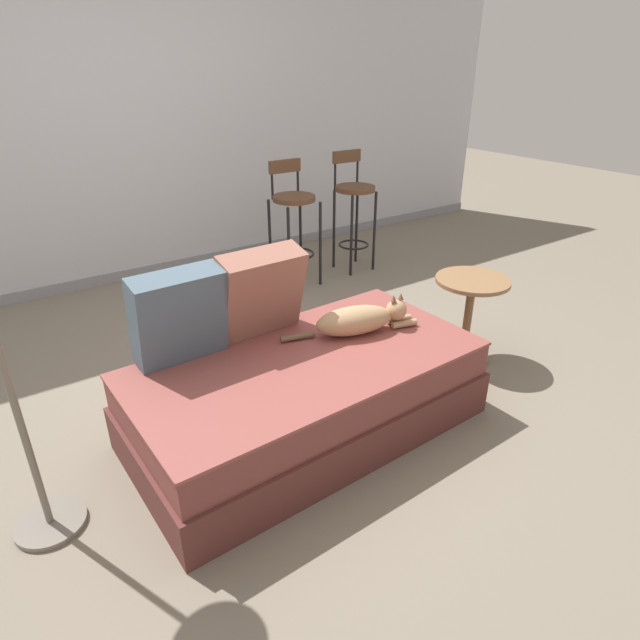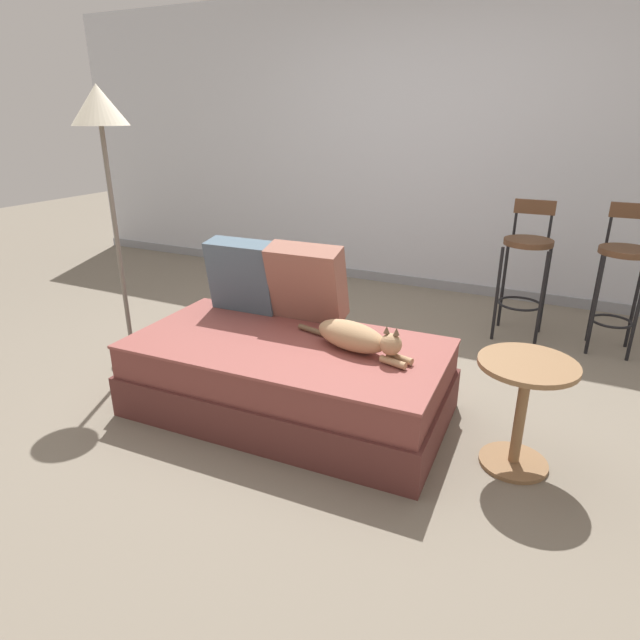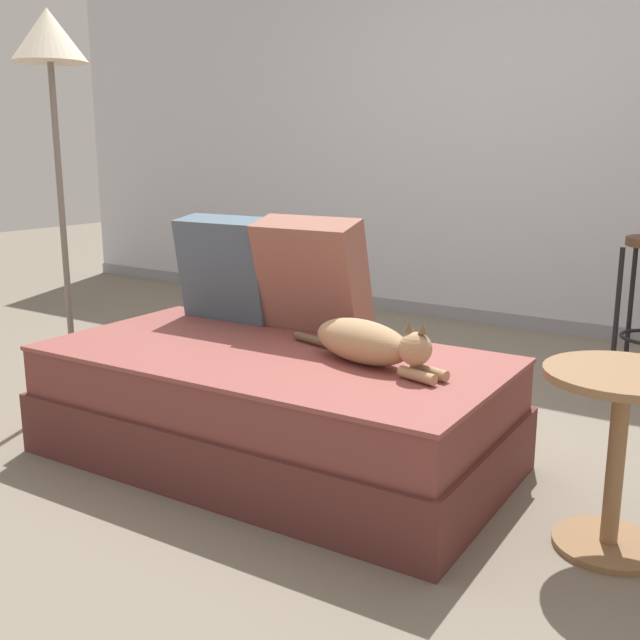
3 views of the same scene
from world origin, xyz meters
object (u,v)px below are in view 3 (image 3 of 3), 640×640
Objects in this scene: throw_pillow_middle at (312,275)px; throw_pillow_corner at (228,268)px; cat at (368,343)px; floor_lamp at (51,74)px; couch at (272,405)px; side_table at (618,435)px.

throw_pillow_corner is at bearing -178.11° from throw_pillow_middle.
throw_pillow_corner reaches higher than cat.
cat is 0.42× the size of floor_lamp.
side_table reaches higher than couch.
side_table is 2.67m from floor_lamp.
throw_pillow_corner is at bearing 145.63° from couch.
throw_pillow_middle is (0.43, 0.01, 0.01)m from throw_pillow_corner.
couch is 3.24× the size of side_table.
cat is at bearing 9.43° from couch.
throw_pillow_corner reaches higher than couch.
throw_pillow_middle is at bearing 166.40° from side_table.
floor_lamp is (-2.43, 0.02, 1.11)m from side_table.
couch is at bearing -2.82° from floor_lamp.
throw_pillow_middle is at bearing 1.89° from throw_pillow_corner.
throw_pillow_corner is 1.13m from floor_lamp.
floor_lamp reaches higher than side_table.
side_table is at bearing -1.53° from cat.
floor_lamp reaches higher than couch.
side_table is (1.21, 0.04, 0.14)m from couch.
throw_pillow_middle is 0.64× the size of cat.
throw_pillow_middle is at bearing 146.53° from cat.
cat is (0.43, -0.28, -0.16)m from throw_pillow_middle.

